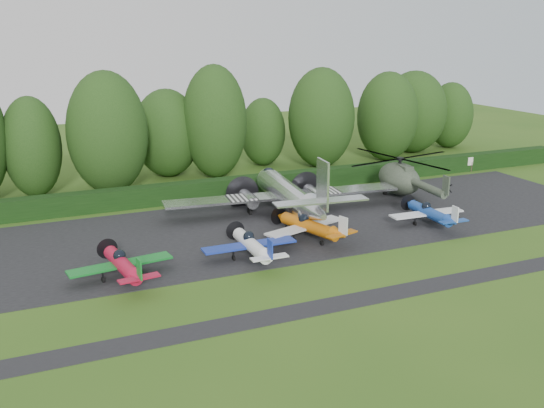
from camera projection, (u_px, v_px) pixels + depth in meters
name	position (u px, v px, depth m)	size (l,w,h in m)	color
ground	(311.00, 269.00, 44.51)	(160.00, 160.00, 0.00)	#305718
apron	(260.00, 229.00, 53.34)	(70.00, 18.00, 0.01)	black
taxiway_verge	(352.00, 301.00, 39.21)	(70.00, 2.00, 0.00)	black
hedgerow	(220.00, 198.00, 63.05)	(90.00, 1.60, 2.00)	black
transport_plane	(289.00, 195.00, 56.32)	(22.89, 17.55, 7.33)	silver
light_plane_red	(123.00, 264.00, 42.19)	(7.34, 7.72, 2.82)	#AD102F
light_plane_white	(252.00, 245.00, 45.95)	(7.37, 7.75, 2.83)	white
light_plane_orange	(309.00, 226.00, 50.15)	(7.74, 8.14, 2.98)	#BD600B
light_plane_blue	(430.00, 213.00, 54.02)	(7.09, 7.46, 2.72)	#194298
helicopter	(400.00, 176.00, 62.74)	(12.97, 15.19, 4.18)	#313C2E
sign_board	(461.00, 163.00, 73.69)	(3.21, 0.12, 1.80)	#3F3326
tree_1	(321.00, 118.00, 75.30)	(8.28, 8.28, 12.44)	black
tree_2	(32.00, 147.00, 62.07)	(5.90, 5.90, 10.48)	black
tree_3	(167.00, 133.00, 70.79)	(7.76, 7.76, 10.32)	black
tree_4	(107.00, 133.00, 63.13)	(8.36, 8.36, 12.93)	black
tree_5	(450.00, 115.00, 88.14)	(6.53, 6.53, 9.51)	black
tree_6	(414.00, 112.00, 84.59)	(9.12, 9.12, 11.39)	black
tree_7	(263.00, 132.00, 76.79)	(5.72, 5.72, 8.60)	black
tree_8	(215.00, 122.00, 69.96)	(7.48, 7.48, 13.12)	black
tree_10	(387.00, 116.00, 79.48)	(7.96, 7.96, 11.64)	black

